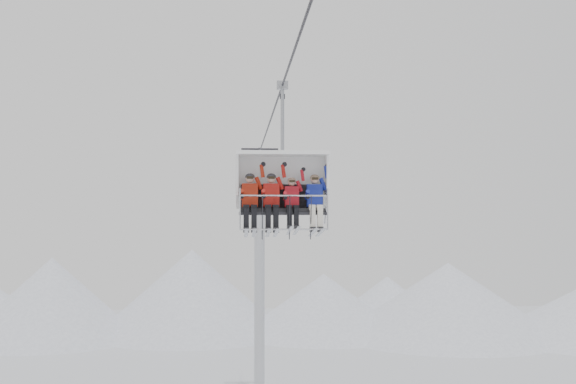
{
  "coord_description": "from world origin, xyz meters",
  "views": [
    {
      "loc": [
        -1.19,
        -17.02,
        9.78
      ],
      "look_at": [
        0.0,
        0.0,
        10.36
      ],
      "focal_mm": 45.0,
      "sensor_mm": 36.0,
      "label": 1
    }
  ],
  "objects": [
    {
      "name": "ridgeline",
      "position": [
        -1.58,
        42.05,
        2.84
      ],
      "size": [
        72.0,
        21.0,
        7.0
      ],
      "color": "white",
      "rests_on": "ground"
    },
    {
      "name": "lift_tower_right",
      "position": [
        0.0,
        22.0,
        5.78
      ],
      "size": [
        2.0,
        1.8,
        13.48
      ],
      "color": "#B6B8BE",
      "rests_on": "ground"
    },
    {
      "name": "chairlift_carrier",
      "position": [
        0.0,
        2.28,
        10.69
      ],
      "size": [
        2.47,
        1.17,
        3.98
      ],
      "color": "black",
      "rests_on": "haul_cable"
    },
    {
      "name": "haul_cable",
      "position": [
        0.0,
        0.0,
        13.3
      ],
      "size": [
        0.06,
        50.0,
        0.06
      ],
      "primitive_type": "cylinder",
      "rotation": [
        1.57,
        0.0,
        0.0
      ],
      "color": "#29292E",
      "rests_on": "lift_tower_left"
    },
    {
      "name": "skier_center_left",
      "position": [
        -0.3,
        1.97,
        10.22
      ],
      "size": [
        0.42,
        1.69,
        1.67
      ],
      "color": "red",
      "rests_on": "chairlift_carrier"
    },
    {
      "name": "skier_far_right",
      "position": [
        0.86,
        1.97,
        10.21
      ],
      "size": [
        0.41,
        1.69,
        1.64
      ],
      "color": "navy",
      "rests_on": "chairlift_carrier"
    },
    {
      "name": "skier_center_right",
      "position": [
        0.24,
        1.96,
        10.18
      ],
      "size": [
        0.38,
        1.69,
        1.51
      ],
      "color": "red",
      "rests_on": "chairlift_carrier"
    },
    {
      "name": "skier_far_left",
      "position": [
        -0.87,
        1.97,
        10.22
      ],
      "size": [
        0.42,
        1.69,
        1.67
      ],
      "color": "#B02512",
      "rests_on": "chairlift_carrier"
    }
  ]
}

